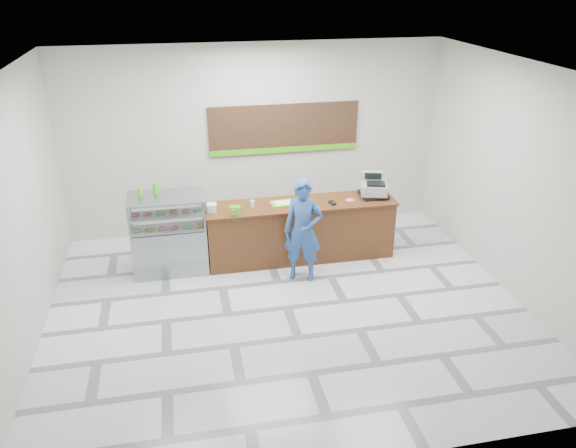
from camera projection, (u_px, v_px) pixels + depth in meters
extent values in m
plane|color=silver|center=(287.00, 308.00, 8.44)|extent=(7.00, 7.00, 0.00)
plane|color=beige|center=(255.00, 140.00, 10.38)|extent=(7.00, 0.00, 7.00)
plane|color=silver|center=(287.00, 70.00, 6.98)|extent=(7.00, 7.00, 0.00)
cube|color=#5D3119|center=(300.00, 231.00, 9.71)|extent=(3.20, 0.70, 1.00)
cube|color=#5D3119|center=(301.00, 204.00, 9.50)|extent=(3.26, 0.76, 0.03)
cube|color=gray|center=(171.00, 248.00, 9.35)|extent=(1.20, 0.70, 0.80)
cube|color=white|center=(167.00, 212.00, 9.08)|extent=(1.20, 0.70, 0.50)
cube|color=gray|center=(166.00, 197.00, 8.97)|extent=(1.22, 0.72, 0.03)
cube|color=silver|center=(168.00, 225.00, 9.17)|extent=(1.14, 0.64, 0.02)
cube|color=silver|center=(167.00, 212.00, 9.07)|extent=(1.14, 0.64, 0.02)
torus|color=#70D071|center=(136.00, 229.00, 8.98)|extent=(0.15, 0.15, 0.05)
torus|color=#B5832B|center=(149.00, 228.00, 9.02)|extent=(0.15, 0.15, 0.05)
torus|color=#F55F88|center=(162.00, 226.00, 9.05)|extent=(0.15, 0.15, 0.05)
torus|color=#F55F88|center=(174.00, 225.00, 9.09)|extent=(0.15, 0.15, 0.05)
torus|color=#70D071|center=(187.00, 224.00, 9.13)|extent=(0.15, 0.15, 0.05)
torus|color=#B5832B|center=(199.00, 223.00, 9.16)|extent=(0.15, 0.15, 0.05)
torus|color=#F55F88|center=(135.00, 211.00, 9.01)|extent=(0.15, 0.15, 0.05)
torus|color=#F55F88|center=(148.00, 210.00, 9.05)|extent=(0.15, 0.15, 0.05)
torus|color=#70D071|center=(161.00, 209.00, 9.09)|extent=(0.15, 0.15, 0.05)
torus|color=#B5832B|center=(173.00, 208.00, 9.12)|extent=(0.15, 0.15, 0.05)
torus|color=#F55F88|center=(185.00, 207.00, 9.16)|extent=(0.15, 0.15, 0.05)
torus|color=#70D071|center=(198.00, 206.00, 9.20)|extent=(0.15, 0.15, 0.05)
cube|color=black|center=(284.00, 128.00, 10.36)|extent=(2.80, 0.05, 0.90)
cube|color=#47B313|center=(285.00, 150.00, 10.50)|extent=(2.80, 0.02, 0.10)
cube|color=black|center=(373.00, 195.00, 9.75)|extent=(0.44, 0.44, 0.07)
cube|color=gray|center=(374.00, 188.00, 9.70)|extent=(0.55, 0.56, 0.17)
cube|color=black|center=(376.00, 184.00, 9.58)|extent=(0.35, 0.29, 0.04)
cube|color=gray|center=(372.00, 176.00, 9.75)|extent=(0.39, 0.21, 0.17)
cube|color=black|center=(373.00, 176.00, 9.68)|extent=(0.28, 0.09, 0.11)
cube|color=black|center=(332.00, 203.00, 9.45)|extent=(0.11, 0.16, 0.04)
cube|color=#54C515|center=(283.00, 203.00, 9.45)|extent=(0.42, 0.32, 0.02)
cube|color=white|center=(284.00, 203.00, 9.45)|extent=(0.31, 0.23, 0.00)
cube|color=white|center=(212.00, 208.00, 9.14)|extent=(0.16, 0.16, 0.13)
cylinder|color=silver|center=(253.00, 204.00, 9.32)|extent=(0.07, 0.07, 0.11)
cube|color=#47B313|center=(235.00, 211.00, 9.01)|extent=(0.20, 0.16, 0.15)
cylinder|color=#F55F88|center=(350.00, 200.00, 9.61)|extent=(0.16, 0.16, 0.00)
cylinder|color=#47B313|center=(140.00, 191.00, 8.99)|extent=(0.08, 0.08, 0.12)
cylinder|color=#47B313|center=(156.00, 188.00, 9.10)|extent=(0.10, 0.10, 0.15)
imported|color=#294B8D|center=(303.00, 231.00, 8.91)|extent=(0.72, 0.60, 1.71)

